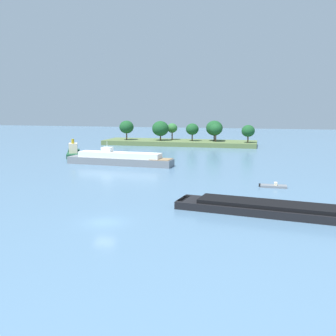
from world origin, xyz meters
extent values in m
plane|color=slate|center=(0.00, 0.00, 0.00)|extent=(400.00, 400.00, 0.00)
cube|color=#566B3D|center=(-10.42, 92.72, 0.77)|extent=(53.29, 14.32, 1.54)
cylinder|color=#513823|center=(-29.32, 90.67, 2.82)|extent=(0.44, 0.44, 2.55)
ellipsoid|color=#194C23|center=(-29.32, 90.67, 6.12)|extent=(5.07, 5.07, 4.57)
cylinder|color=#513823|center=(-16.95, 91.14, 2.47)|extent=(0.44, 0.44, 1.85)
ellipsoid|color=#194C23|center=(-16.95, 91.14, 5.73)|extent=(5.84, 5.84, 5.25)
cylinder|color=#513823|center=(-13.64, 95.09, 2.89)|extent=(0.44, 0.44, 2.69)
ellipsoid|color=#2D6B33|center=(-13.64, 95.09, 5.73)|extent=(3.74, 3.74, 3.37)
cylinder|color=#513823|center=(-5.75, 91.86, 2.70)|extent=(0.44, 0.44, 2.32)
ellipsoid|color=#194C23|center=(-5.75, 91.86, 5.63)|extent=(4.40, 4.40, 3.96)
cylinder|color=#513823|center=(1.63, 93.98, 2.61)|extent=(0.44, 0.44, 2.13)
ellipsoid|color=#194C23|center=(1.63, 93.98, 5.97)|extent=(5.74, 5.74, 5.16)
cylinder|color=#513823|center=(2.50, 91.02, 2.80)|extent=(0.44, 0.44, 2.51)
ellipsoid|color=#194C23|center=(2.50, 91.02, 5.77)|extent=(4.27, 4.27, 3.84)
cylinder|color=#513823|center=(13.30, 89.56, 2.63)|extent=(0.44, 0.44, 2.17)
ellipsoid|color=#194C23|center=(13.30, 89.56, 5.44)|extent=(4.32, 4.32, 3.89)
cube|color=#19472D|center=(-31.33, 53.67, 0.58)|extent=(6.70, 9.37, 1.17)
cube|color=#19472D|center=(-32.62, 56.46, 1.47)|extent=(3.74, 3.49, 0.60)
cube|color=beige|center=(-31.21, 53.40, 2.47)|extent=(3.25, 3.70, 2.60)
cylinder|color=gold|center=(-30.78, 52.47, 4.37)|extent=(0.70, 0.70, 1.20)
cylinder|color=black|center=(-33.22, 57.75, 0.70)|extent=(0.76, 0.57, 0.70)
cube|color=black|center=(21.83, 8.00, 0.50)|extent=(30.20, 9.15, 1.00)
cube|color=black|center=(20.35, 8.22, 1.25)|extent=(21.24, 7.13, 0.50)
cube|color=black|center=(7.48, 10.11, 0.55)|extent=(1.42, 3.74, 0.90)
cube|color=slate|center=(19.98, 25.47, 0.19)|extent=(4.33, 1.79, 0.39)
cube|color=beige|center=(20.31, 25.47, 0.64)|extent=(0.50, 0.89, 0.50)
cube|color=black|center=(17.67, 25.48, 0.28)|extent=(0.28, 0.32, 0.56)
cube|color=slate|center=(-14.32, 43.41, 0.83)|extent=(25.68, 5.86, 1.65)
cube|color=white|center=(-14.32, 43.41, 2.30)|extent=(20.05, 4.86, 1.30)
cube|color=white|center=(-17.49, 43.63, 3.50)|extent=(2.52, 2.02, 1.10)
cube|color=#937551|center=(-4.16, 42.72, 1.73)|extent=(4.83, 4.02, 0.16)
cylinder|color=silver|center=(-17.49, 43.63, 4.75)|extent=(0.10, 0.10, 1.40)
camera|label=1|loc=(17.73, -41.49, 13.65)|focal=41.71mm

